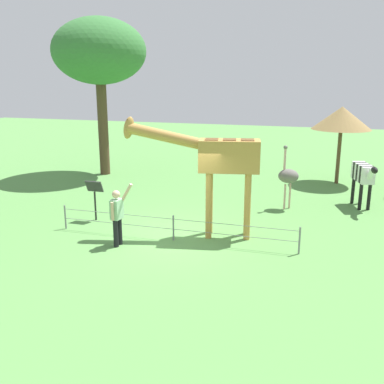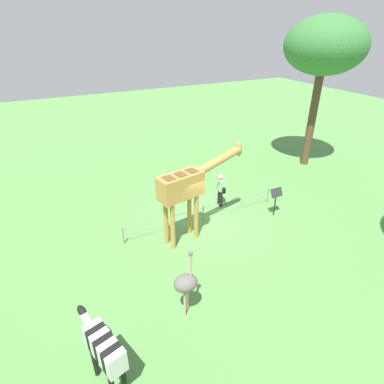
{
  "view_description": "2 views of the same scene",
  "coord_description": "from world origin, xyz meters",
  "px_view_note": "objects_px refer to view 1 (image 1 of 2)",
  "views": [
    {
      "loc": [
        -3.94,
        11.51,
        4.6
      ],
      "look_at": [
        -0.77,
        0.91,
        1.67
      ],
      "focal_mm": 41.7,
      "sensor_mm": 36.0,
      "label": 1
    },
    {
      "loc": [
        -5.66,
        -9.83,
        7.59
      ],
      "look_at": [
        -0.63,
        -0.01,
        1.66
      ],
      "focal_mm": 29.66,
      "sensor_mm": 36.0,
      "label": 2
    }
  ],
  "objects_px": {
    "giraffe": "(217,160)",
    "shade_hut_aside": "(342,118)",
    "zebra": "(363,175)",
    "visitor": "(117,214)",
    "ostrich": "(288,176)",
    "tree_east": "(99,52)",
    "info_sign": "(95,192)"
  },
  "relations": [
    {
      "from": "shade_hut_aside",
      "to": "visitor",
      "type": "bearing_deg",
      "value": 57.84
    },
    {
      "from": "giraffe",
      "to": "ostrich",
      "type": "distance_m",
      "value": 3.94
    },
    {
      "from": "shade_hut_aside",
      "to": "info_sign",
      "type": "distance_m",
      "value": 10.87
    },
    {
      "from": "shade_hut_aside",
      "to": "info_sign",
      "type": "relative_size",
      "value": 2.5
    },
    {
      "from": "info_sign",
      "to": "zebra",
      "type": "bearing_deg",
      "value": -154.36
    },
    {
      "from": "zebra",
      "to": "shade_hut_aside",
      "type": "xyz_separation_m",
      "value": [
        0.77,
        -3.55,
        1.65
      ]
    },
    {
      "from": "shade_hut_aside",
      "to": "zebra",
      "type": "bearing_deg",
      "value": 102.28
    },
    {
      "from": "visitor",
      "to": "shade_hut_aside",
      "type": "xyz_separation_m",
      "value": [
        -5.9,
        -9.39,
        1.91
      ]
    },
    {
      "from": "ostrich",
      "to": "giraffe",
      "type": "bearing_deg",
      "value": 62.51
    },
    {
      "from": "visitor",
      "to": "info_sign",
      "type": "relative_size",
      "value": 1.34
    },
    {
      "from": "ostrich",
      "to": "tree_east",
      "type": "height_order",
      "value": "tree_east"
    },
    {
      "from": "visitor",
      "to": "zebra",
      "type": "bearing_deg",
      "value": -138.83
    },
    {
      "from": "visitor",
      "to": "info_sign",
      "type": "height_order",
      "value": "visitor"
    },
    {
      "from": "visitor",
      "to": "info_sign",
      "type": "xyz_separation_m",
      "value": [
        1.69,
        -1.83,
        0.05
      ]
    },
    {
      "from": "giraffe",
      "to": "zebra",
      "type": "xyz_separation_m",
      "value": [
        -4.26,
        -4.3,
        -1.1
      ]
    },
    {
      "from": "ostrich",
      "to": "tree_east",
      "type": "xyz_separation_m",
      "value": [
        8.8,
        -3.32,
        4.37
      ]
    },
    {
      "from": "visitor",
      "to": "tree_east",
      "type": "height_order",
      "value": "tree_east"
    },
    {
      "from": "ostrich",
      "to": "tree_east",
      "type": "distance_m",
      "value": 10.37
    },
    {
      "from": "tree_east",
      "to": "info_sign",
      "type": "distance_m",
      "value": 8.41
    },
    {
      "from": "giraffe",
      "to": "visitor",
      "type": "relative_size",
      "value": 2.22
    },
    {
      "from": "visitor",
      "to": "shade_hut_aside",
      "type": "distance_m",
      "value": 11.25
    },
    {
      "from": "ostrich",
      "to": "zebra",
      "type": "bearing_deg",
      "value": -159.52
    },
    {
      "from": "zebra",
      "to": "giraffe",
      "type": "bearing_deg",
      "value": 45.21
    },
    {
      "from": "giraffe",
      "to": "ostrich",
      "type": "xyz_separation_m",
      "value": [
        -1.75,
        -3.35,
        -1.09
      ]
    },
    {
      "from": "tree_east",
      "to": "zebra",
      "type": "bearing_deg",
      "value": 168.15
    },
    {
      "from": "zebra",
      "to": "shade_hut_aside",
      "type": "relative_size",
      "value": 0.55
    },
    {
      "from": "ostrich",
      "to": "tree_east",
      "type": "bearing_deg",
      "value": -20.64
    },
    {
      "from": "giraffe",
      "to": "shade_hut_aside",
      "type": "xyz_separation_m",
      "value": [
        -3.49,
        -7.84,
        0.54
      ]
    },
    {
      "from": "zebra",
      "to": "info_sign",
      "type": "distance_m",
      "value": 9.28
    },
    {
      "from": "shade_hut_aside",
      "to": "tree_east",
      "type": "relative_size",
      "value": 0.47
    },
    {
      "from": "ostrich",
      "to": "visitor",
      "type": "bearing_deg",
      "value": 49.67
    },
    {
      "from": "zebra",
      "to": "shade_hut_aside",
      "type": "height_order",
      "value": "shade_hut_aside"
    }
  ]
}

